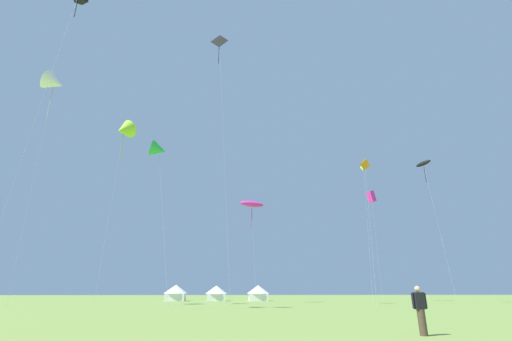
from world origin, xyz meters
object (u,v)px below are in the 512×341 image
(kite_white_delta, at_px, (54,82))
(kite_magenta_box, at_px, (371,197))
(kite_black_diamond, at_px, (220,46))
(kite_orange_diamond, at_px, (365,169))
(kite_lime_diamond, at_px, (364,169))
(festival_tent_right, at_px, (176,292))
(kite_green_delta, at_px, (159,150))
(kite_black_parafoil, at_px, (423,164))
(person_spectator, at_px, (421,311))
(festival_tent_left, at_px, (258,292))
(kite_magenta_parafoil, at_px, (252,204))
(festival_tent_center, at_px, (216,292))
(kite_lime_delta, at_px, (124,130))

(kite_white_delta, bearing_deg, kite_magenta_box, 22.86)
(kite_black_diamond, relative_size, kite_white_delta, 1.21)
(kite_orange_diamond, relative_size, kite_black_diamond, 0.53)
(kite_lime_diamond, height_order, kite_orange_diamond, kite_lime_diamond)
(festival_tent_right, bearing_deg, kite_green_delta, -87.59)
(kite_black_parafoil, bearing_deg, kite_lime_diamond, 121.83)
(kite_black_diamond, bearing_deg, kite_green_delta, -135.10)
(kite_magenta_box, height_order, person_spectator, kite_magenta_box)
(kite_white_delta, height_order, festival_tent_left, kite_white_delta)
(kite_magenta_parafoil, bearing_deg, kite_orange_diamond, -37.65)
(kite_lime_diamond, bearing_deg, kite_black_parafoil, -58.17)
(kite_magenta_parafoil, distance_m, festival_tent_center, 19.45)
(festival_tent_center, relative_size, festival_tent_left, 0.97)
(person_spectator, bearing_deg, kite_green_delta, 124.65)
(kite_magenta_box, bearing_deg, person_spectator, -112.51)
(kite_white_delta, bearing_deg, kite_green_delta, -25.56)
(kite_black_parafoil, xyz_separation_m, kite_white_delta, (-54.46, -8.40, 6.52))
(kite_white_delta, bearing_deg, kite_lime_delta, 14.94)
(kite_green_delta, distance_m, kite_black_parafoil, 42.16)
(festival_tent_left, bearing_deg, kite_white_delta, -138.88)
(kite_black_parafoil, relative_size, person_spectator, 12.50)
(kite_magenta_parafoil, xyz_separation_m, kite_white_delta, (-27.10, -12.50, 12.79))
(kite_black_diamond, relative_size, kite_magenta_parafoil, 2.29)
(kite_magenta_box, xyz_separation_m, kite_black_parafoil, (3.51, -13.09, 2.11))
(kite_black_diamond, bearing_deg, festival_tent_left, 74.11)
(kite_magenta_box, distance_m, festival_tent_left, 28.09)
(kite_lime_diamond, distance_m, festival_tent_center, 35.49)
(kite_magenta_box, distance_m, kite_orange_diamond, 22.31)
(kite_magenta_parafoil, relative_size, festival_tent_right, 3.62)
(kite_magenta_box, height_order, kite_magenta_parafoil, kite_magenta_box)
(kite_black_parafoil, bearing_deg, person_spectator, -123.30)
(kite_black_parafoil, height_order, kite_lime_diamond, kite_lime_diamond)
(kite_orange_diamond, bearing_deg, kite_black_diamond, -170.76)
(kite_black_parafoil, bearing_deg, kite_lime_delta, -172.47)
(kite_white_delta, bearing_deg, kite_orange_diamond, 1.77)
(kite_black_diamond, distance_m, festival_tent_left, 42.87)
(kite_magenta_box, height_order, kite_black_diamond, kite_black_diamond)
(festival_tent_left, bearing_deg, kite_magenta_box, -10.75)
(person_spectator, bearing_deg, festival_tent_left, 91.00)
(kite_orange_diamond, bearing_deg, kite_green_delta, -161.02)
(kite_black_diamond, height_order, festival_tent_right, kite_black_diamond)
(kite_lime_diamond, height_order, kite_white_delta, kite_white_delta)
(kite_green_delta, distance_m, kite_black_diamond, 19.59)
(festival_tent_center, bearing_deg, person_spectator, -81.00)
(kite_lime_diamond, relative_size, festival_tent_left, 6.00)
(festival_tent_right, height_order, festival_tent_left, festival_tent_right)
(kite_white_delta, xyz_separation_m, festival_tent_left, (29.32, 25.59, -26.08))
(kite_magenta_box, xyz_separation_m, kite_lime_diamond, (-2.42, -3.53, 4.46))
(kite_black_parafoil, relative_size, kite_white_delta, 0.74)
(kite_magenta_parafoil, bearing_deg, kite_lime_delta, -150.89)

